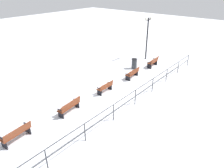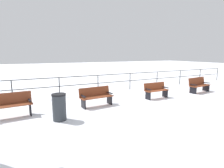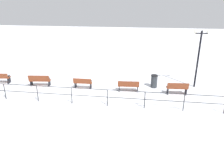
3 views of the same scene
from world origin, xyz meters
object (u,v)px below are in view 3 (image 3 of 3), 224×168
bench_second (128,86)px  trash_bin (154,81)px  bench_third (83,83)px  bench_fourth (40,80)px  bench_fifth (0,78)px  lamppost_near (199,50)px  bench_nearest (177,88)px

bench_second → trash_bin: size_ratio=1.60×
bench_third → bench_fourth: bench_fourth is taller
bench_third → bench_fifth: (0.09, 6.87, 0.02)m
bench_fifth → lamppost_near: lamppost_near is taller
bench_nearest → bench_fifth: bench_nearest is taller
bench_fifth → lamppost_near: size_ratio=0.38×
bench_nearest → bench_third: (0.15, 6.88, -0.04)m
bench_nearest → bench_second: 3.44m
bench_fifth → trash_bin: size_ratio=1.66×
bench_fourth → bench_fifth: bearing=81.6°
bench_third → bench_fifth: size_ratio=0.86×
bench_fourth → trash_bin: 8.80m
bench_nearest → bench_second: (0.04, 3.44, -0.04)m
bench_second → bench_third: (0.11, 3.45, -0.00)m
lamppost_near → bench_fourth: bearing=97.8°
bench_nearest → bench_fourth: (0.13, 10.32, -0.02)m
lamppost_near → trash_bin: lamppost_near is taller
lamppost_near → bench_nearest: bearing=138.8°
bench_nearest → bench_third: size_ratio=1.08×
bench_second → bench_fifth: bench_fifth is taller
bench_second → bench_fifth: 10.32m
bench_fourth → lamppost_near: size_ratio=0.39×
bench_fifth → bench_fourth: bearing=-98.0°
bench_second → bench_fourth: bearing=84.9°
lamppost_near → trash_bin: 3.96m
bench_nearest → lamppost_near: size_ratio=0.35×
bench_fourth → trash_bin: (1.02, -8.74, 0.03)m
bench_second → bench_fourth: bench_fourth is taller
trash_bin → bench_nearest: bearing=-126.1°
bench_fourth → bench_fifth: (0.11, 3.44, 0.00)m
bench_fifth → lamppost_near: (1.51, -15.29, 2.42)m
bench_fourth → lamppost_near: lamppost_near is taller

